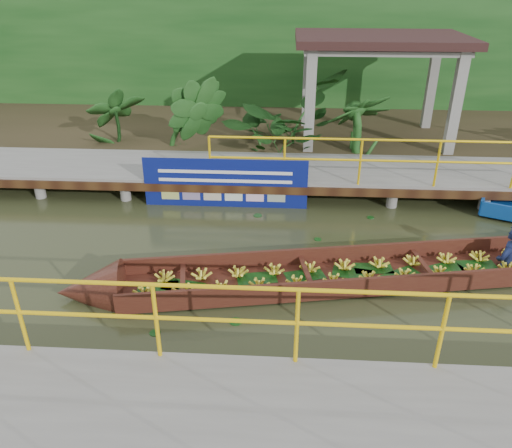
{
  "coord_description": "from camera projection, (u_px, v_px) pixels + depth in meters",
  "views": [
    {
      "loc": [
        0.62,
        -7.51,
        4.74
      ],
      "look_at": [
        0.12,
        0.5,
        0.6
      ],
      "focal_mm": 35.0,
      "sensor_mm": 36.0,
      "label": 1
    }
  ],
  "objects": [
    {
      "name": "ground",
      "position": [
        248.0,
        267.0,
        8.87
      ],
      "size": [
        80.0,
        80.0,
        0.0
      ],
      "primitive_type": "plane",
      "color": "#2E351A",
      "rests_on": "ground"
    },
    {
      "name": "land_strip",
      "position": [
        266.0,
        131.0,
        15.42
      ],
      "size": [
        30.0,
        8.0,
        0.45
      ],
      "primitive_type": "cube",
      "color": "#302918",
      "rests_on": "ground"
    },
    {
      "name": "far_dock",
      "position": [
        259.0,
        172.0,
        11.69
      ],
      "size": [
        16.0,
        2.06,
        1.66
      ],
      "color": "slate",
      "rests_on": "ground"
    },
    {
      "name": "pavilion",
      "position": [
        380.0,
        50.0,
        13.0
      ],
      "size": [
        4.4,
        3.0,
        3.0
      ],
      "color": "slate",
      "rests_on": "ground"
    },
    {
      "name": "foliage_backdrop",
      "position": [
        270.0,
        59.0,
        16.83
      ],
      "size": [
        30.0,
        0.8,
        4.0
      ],
      "primitive_type": "cube",
      "color": "#144014",
      "rests_on": "ground"
    },
    {
      "name": "vendor_boat",
      "position": [
        380.0,
        268.0,
        8.43
      ],
      "size": [
        10.12,
        2.77,
        2.01
      ],
      "rotation": [
        0.0,
        0.0,
        0.18
      ],
      "color": "#39150F",
      "rests_on": "ground"
    },
    {
      "name": "blue_banner",
      "position": [
        225.0,
        183.0,
        10.85
      ],
      "size": [
        3.58,
        0.04,
        1.12
      ],
      "color": "navy",
      "rests_on": "ground"
    },
    {
      "name": "tropical_plants",
      "position": [
        350.0,
        114.0,
        12.82
      ],
      "size": [
        14.49,
        1.49,
        1.86
      ],
      "color": "#144014",
      "rests_on": "ground"
    }
  ]
}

